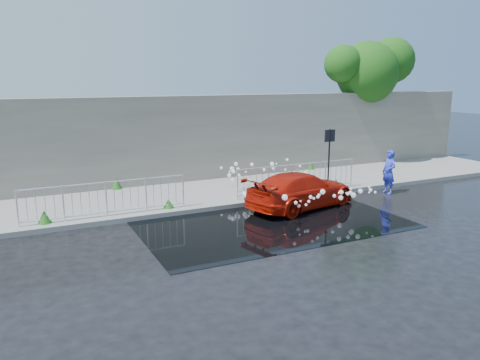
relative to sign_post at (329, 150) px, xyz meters
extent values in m
plane|color=black|center=(-4.20, -3.10, -1.72)|extent=(90.00, 90.00, 0.00)
cube|color=slate|center=(-4.20, 1.90, -1.65)|extent=(30.00, 4.00, 0.15)
cube|color=slate|center=(-4.20, -0.10, -1.64)|extent=(30.00, 0.25, 0.16)
cube|color=#6A6659|center=(-4.20, 4.10, 0.18)|extent=(30.00, 0.60, 3.50)
cube|color=black|center=(-3.70, -2.10, -1.72)|extent=(8.00, 5.00, 0.01)
cylinder|color=black|center=(0.00, 0.00, -0.47)|extent=(0.06, 0.06, 2.50)
cube|color=black|center=(0.00, 0.00, 0.53)|extent=(0.45, 0.04, 0.45)
cylinder|color=#332114|center=(5.80, 5.10, 0.78)|extent=(0.36, 0.36, 5.00)
sphere|color=#1F4711|center=(5.30, 4.30, 2.88)|extent=(3.05, 3.05, 3.05)
sphere|color=#1F4711|center=(6.80, 4.30, 3.48)|extent=(2.30, 2.30, 2.30)
sphere|color=#1F4711|center=(3.80, 4.30, 3.28)|extent=(1.80, 1.80, 1.80)
cylinder|color=silver|center=(-10.70, 0.25, -1.02)|extent=(0.05, 0.05, 1.10)
cylinder|color=silver|center=(-5.70, 0.25, -1.02)|extent=(0.05, 0.05, 1.10)
cylinder|color=silver|center=(-8.20, 0.25, -0.50)|extent=(5.00, 0.04, 0.04)
cylinder|color=silver|center=(-8.20, 0.25, -1.45)|extent=(5.00, 0.04, 0.04)
cylinder|color=silver|center=(-3.70, 0.25, -1.02)|extent=(0.05, 0.05, 1.10)
cylinder|color=silver|center=(1.30, 0.25, -1.02)|extent=(0.05, 0.05, 1.10)
cylinder|color=silver|center=(-1.20, 0.25, -0.50)|extent=(5.00, 0.04, 0.04)
cylinder|color=silver|center=(-1.20, 0.25, -1.45)|extent=(5.00, 0.04, 0.04)
cone|color=#1B5316|center=(-10.00, 0.30, -1.38)|extent=(0.40, 0.40, 0.39)
cone|color=#1B5316|center=(-6.20, 0.30, -1.43)|extent=(0.36, 0.36, 0.30)
cone|color=#1B5316|center=(-3.00, 0.30, -1.36)|extent=(0.44, 0.44, 0.43)
cone|color=#1B5316|center=(0.60, 0.30, -1.40)|extent=(0.38, 0.38, 0.35)
cone|color=#1B5316|center=(-7.20, 3.80, -1.37)|extent=(0.42, 0.42, 0.40)
cone|color=#1B5316|center=(1.80, 3.80, -1.41)|extent=(0.34, 0.34, 0.32)
sphere|color=white|center=(-0.77, 0.64, -1.07)|extent=(0.07, 0.07, 0.07)
sphere|color=white|center=(-2.00, 0.48, -1.16)|extent=(0.07, 0.07, 0.07)
sphere|color=white|center=(-2.77, 1.46, -0.87)|extent=(0.07, 0.07, 0.07)
sphere|color=white|center=(-1.43, 1.79, -0.72)|extent=(0.17, 0.17, 0.17)
sphere|color=white|center=(-0.33, 1.45, -0.84)|extent=(0.11, 0.11, 0.11)
sphere|color=white|center=(-2.04, -0.01, -1.22)|extent=(0.18, 0.18, 0.18)
sphere|color=white|center=(-2.97, 0.72, -1.04)|extent=(0.13, 0.13, 0.13)
sphere|color=white|center=(-3.45, 1.44, -0.80)|extent=(0.07, 0.07, 0.07)
sphere|color=white|center=(-1.38, -0.19, -1.45)|extent=(0.11, 0.11, 0.11)
sphere|color=white|center=(-3.33, 1.36, -0.79)|extent=(0.15, 0.15, 0.15)
sphere|color=white|center=(-2.32, 1.80, -0.67)|extent=(0.14, 0.14, 0.14)
sphere|color=white|center=(-1.23, 1.10, -0.85)|extent=(0.09, 0.09, 0.09)
sphere|color=white|center=(-2.37, 0.47, -1.21)|extent=(0.09, 0.09, 0.09)
sphere|color=white|center=(-3.60, 0.86, -0.99)|extent=(0.11, 0.11, 0.11)
sphere|color=white|center=(-2.12, 1.21, -0.79)|extent=(0.13, 0.13, 0.13)
sphere|color=white|center=(-3.50, 0.08, -1.34)|extent=(0.16, 0.16, 0.16)
sphere|color=white|center=(-2.17, 0.27, -1.23)|extent=(0.11, 0.11, 0.11)
sphere|color=white|center=(-0.79, 0.29, -1.31)|extent=(0.07, 0.07, 0.07)
sphere|color=white|center=(-3.53, 1.30, -0.90)|extent=(0.15, 0.15, 0.15)
sphere|color=white|center=(-1.60, 0.33, -1.31)|extent=(0.14, 0.14, 0.14)
sphere|color=white|center=(-2.90, 2.05, -0.65)|extent=(0.15, 0.15, 0.15)
sphere|color=white|center=(-1.42, 0.35, -1.26)|extent=(0.17, 0.17, 0.17)
sphere|color=white|center=(-3.49, 2.13, -0.77)|extent=(0.11, 0.11, 0.11)
sphere|color=white|center=(-1.54, -0.16, -1.41)|extent=(0.09, 0.09, 0.09)
sphere|color=white|center=(-0.69, 1.86, -0.62)|extent=(0.12, 0.12, 0.12)
sphere|color=white|center=(-1.92, 0.79, -0.95)|extent=(0.08, 0.08, 0.08)
sphere|color=white|center=(-1.56, -0.22, -1.40)|extent=(0.06, 0.06, 0.06)
sphere|color=white|center=(-2.99, 1.66, -0.78)|extent=(0.13, 0.13, 0.13)
sphere|color=white|center=(-1.58, 1.41, -0.80)|extent=(0.15, 0.15, 0.15)
sphere|color=white|center=(-3.27, 1.61, -0.73)|extent=(0.16, 0.16, 0.16)
sphere|color=white|center=(-3.55, -0.15, -1.33)|extent=(0.15, 0.15, 0.15)
sphere|color=white|center=(-2.07, 0.64, -1.23)|extent=(0.16, 0.16, 0.16)
sphere|color=white|center=(-0.94, 0.58, -1.23)|extent=(0.13, 0.13, 0.13)
sphere|color=white|center=(-3.21, -0.21, -1.41)|extent=(0.14, 0.14, 0.14)
sphere|color=white|center=(-3.36, -0.06, -1.41)|extent=(0.06, 0.06, 0.06)
sphere|color=white|center=(-0.58, 0.70, -0.97)|extent=(0.14, 0.14, 0.14)
sphere|color=white|center=(-3.21, 1.14, -0.90)|extent=(0.13, 0.13, 0.13)
sphere|color=white|center=(-1.15, 0.70, -1.10)|extent=(0.12, 0.12, 0.12)
sphere|color=white|center=(-1.33, 1.63, -0.70)|extent=(0.07, 0.07, 0.07)
sphere|color=white|center=(-1.59, -3.09, -0.81)|extent=(0.07, 0.07, 0.07)
sphere|color=white|center=(-2.05, -2.31, -1.00)|extent=(0.10, 0.10, 0.10)
sphere|color=white|center=(-3.02, -2.05, -1.43)|extent=(0.09, 0.09, 0.09)
sphere|color=white|center=(-2.61, -3.03, -0.83)|extent=(0.10, 0.10, 0.10)
sphere|color=white|center=(-1.04, -2.60, -0.97)|extent=(0.14, 0.14, 0.14)
sphere|color=white|center=(-1.07, -2.16, -1.23)|extent=(0.15, 0.15, 0.15)
sphere|color=white|center=(-1.41, -2.92, -0.89)|extent=(0.10, 0.10, 0.10)
sphere|color=white|center=(-2.66, -2.19, -1.16)|extent=(0.06, 0.06, 0.06)
sphere|color=white|center=(-2.51, -2.28, -1.27)|extent=(0.09, 0.09, 0.09)
sphere|color=white|center=(-0.61, -3.05, -0.83)|extent=(0.11, 0.11, 0.11)
sphere|color=white|center=(-0.69, -2.66, -0.94)|extent=(0.15, 0.15, 0.15)
sphere|color=white|center=(-0.78, -3.17, -0.70)|extent=(0.07, 0.07, 0.07)
sphere|color=white|center=(-2.38, -2.94, -0.72)|extent=(0.16, 0.16, 0.16)
sphere|color=white|center=(-3.10, -2.59, -1.06)|extent=(0.11, 0.11, 0.11)
sphere|color=white|center=(-3.30, -2.10, -1.41)|extent=(0.14, 0.14, 0.14)
sphere|color=white|center=(-0.29, -2.91, -0.96)|extent=(0.09, 0.09, 0.09)
sphere|color=white|center=(-2.92, -3.11, -0.78)|extent=(0.11, 0.11, 0.11)
sphere|color=white|center=(-1.36, -2.54, -0.93)|extent=(0.15, 0.15, 0.15)
sphere|color=white|center=(-2.32, -2.14, -1.22)|extent=(0.10, 0.10, 0.10)
sphere|color=white|center=(-0.33, -2.67, -1.02)|extent=(0.06, 0.06, 0.06)
sphere|color=white|center=(-1.42, -2.28, -1.10)|extent=(0.12, 0.12, 0.12)
sphere|color=white|center=(-2.69, -2.13, -1.32)|extent=(0.11, 0.11, 0.11)
sphere|color=white|center=(-1.50, -3.17, -0.67)|extent=(0.07, 0.07, 0.07)
sphere|color=white|center=(-0.85, -2.53, -1.08)|extent=(0.17, 0.17, 0.17)
sphere|color=white|center=(-3.57, -2.72, -0.80)|extent=(0.18, 0.18, 0.18)
sphere|color=white|center=(-2.40, -2.54, -1.01)|extent=(0.09, 0.09, 0.09)
imported|color=#AE1506|center=(-1.94, -1.10, -1.11)|extent=(4.50, 2.69, 1.22)
imported|color=blue|center=(2.18, -0.88, -0.88)|extent=(0.40, 0.61, 1.68)
camera|label=1|loc=(-10.57, -14.14, 2.65)|focal=35.00mm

